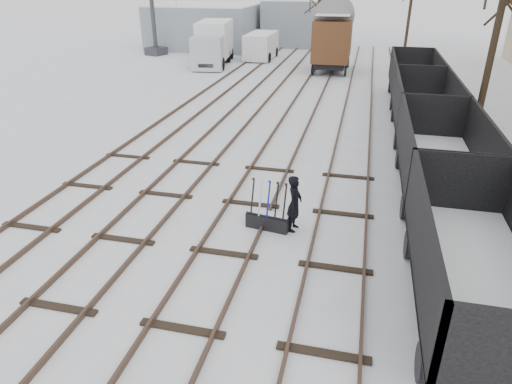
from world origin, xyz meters
TOP-DOWN VIEW (x-y plane):
  - ground at (0.00, 0.00)m, footprint 120.00×120.00m
  - tracks at (-0.00, 13.67)m, footprint 13.90×52.00m
  - shed_left at (-13.00, 36.00)m, footprint 10.00×8.00m
  - shed_right at (-4.00, 40.00)m, footprint 7.00×6.00m
  - ground_frame at (0.88, 1.65)m, footprint 1.35×0.62m
  - worker at (1.63, 1.75)m, footprint 0.48×0.67m
  - freight_wagon_a at (6.00, -1.08)m, footprint 2.63×6.56m
  - freight_wagon_b at (6.00, 5.32)m, footprint 2.63×6.56m
  - freight_wagon_c at (6.00, 11.72)m, footprint 2.63×6.56m
  - freight_wagon_d at (6.00, 18.12)m, footprint 2.63×6.56m
  - box_van_wagon at (0.55, 26.46)m, footprint 3.00×5.58m
  - lorry at (-9.17, 27.04)m, footprint 3.16×7.62m
  - panel_van at (-5.95, 30.68)m, footprint 2.29×5.00m
  - crane at (-15.92, 30.69)m, footprint 1.93×4.61m
  - tree_near at (8.33, 11.68)m, footprint 0.30×0.30m
  - tree_far_left at (-1.33, 33.35)m, footprint 0.30×0.30m
  - tree_far_right at (6.81, 40.15)m, footprint 0.30×0.30m

SIDE VIEW (x-z plane):
  - ground at x=0.00m, z-range 0.00..0.00m
  - tracks at x=0.00m, z-range -0.01..0.16m
  - ground_frame at x=0.88m, z-range -0.46..1.03m
  - worker at x=1.63m, z-range 0.00..1.72m
  - freight_wagon_a at x=6.00m, z-range -0.32..2.36m
  - freight_wagon_b at x=6.00m, z-range -0.32..2.36m
  - freight_wagon_c at x=6.00m, z-range -0.32..2.36m
  - freight_wagon_d at x=6.00m, z-range -0.32..2.36m
  - panel_van at x=-5.95m, z-range 0.05..2.24m
  - lorry at x=-9.17m, z-range 0.05..3.41m
  - crane at x=-15.92m, z-range -1.83..5.89m
  - shed_left at x=-13.00m, z-range 0.00..4.10m
  - shed_right at x=-4.00m, z-range 0.00..4.50m
  - box_van_wagon at x=0.55m, z-range 0.35..4.59m
  - tree_far_left at x=-1.33m, z-range 0.00..6.02m
  - tree_near at x=8.33m, z-range 0.00..7.21m
  - tree_far_right at x=6.81m, z-range 0.00..7.57m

